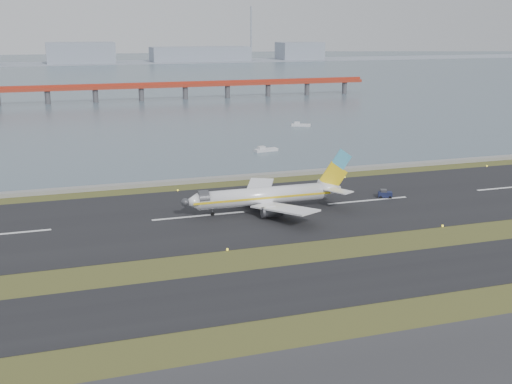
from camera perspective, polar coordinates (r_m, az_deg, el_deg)
ground at (r=109.33m, az=-1.50°, el=-6.51°), size 1000.00×1000.00×0.00m
taxiway_strip at (r=98.73m, az=0.53°, el=-8.87°), size 1000.00×18.00×0.10m
runway_strip at (r=136.81m, az=-5.11°, el=-2.16°), size 1000.00×45.00×0.10m
seawall at (r=165.07m, az=-7.48°, el=0.86°), size 1000.00×2.50×1.00m
bay_water at (r=559.92m, az=-15.35°, el=10.07°), size 1400.00×800.00×1.30m
red_pier at (r=352.68m, az=-10.19°, el=9.16°), size 260.00×5.00×10.20m
far_shoreline at (r=719.82m, az=-15.01°, el=11.47°), size 1400.00×80.00×60.50m
airliner at (r=139.43m, az=1.07°, el=-0.32°), size 38.52×32.89×12.80m
pushback_tug at (r=153.52m, az=11.38°, el=-0.17°), size 3.63×2.88×2.04m
workboat_near at (r=206.44m, az=0.82°, el=3.78°), size 8.01×3.76×1.87m
workboat_far at (r=259.42m, az=3.97°, el=5.97°), size 7.89×5.29×1.84m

